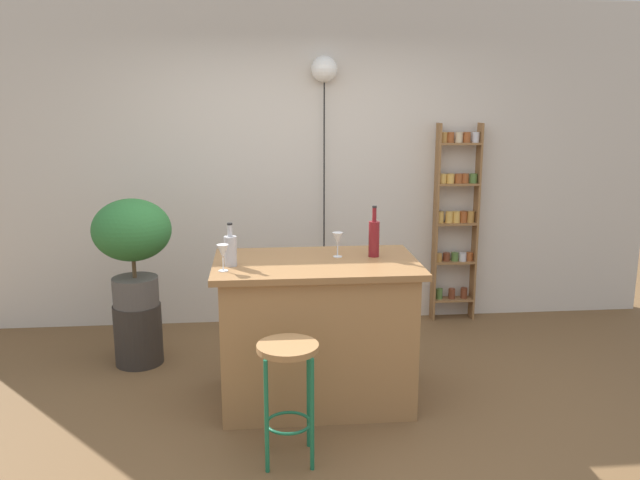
{
  "coord_description": "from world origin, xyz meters",
  "views": [
    {
      "loc": [
        -0.35,
        -3.71,
        1.99
      ],
      "look_at": [
        0.05,
        0.55,
        1.04
      ],
      "focal_mm": 36.34,
      "sensor_mm": 36.0,
      "label": 1
    }
  ],
  "objects_px": {
    "wine_glass_left": "(338,239)",
    "pendant_globe_light": "(324,73)",
    "bottle_olive_oil": "(374,238)",
    "bar_stool": "(288,374)",
    "bottle_soda_blue": "(230,250)",
    "spice_shelf": "(456,217)",
    "potted_plant": "(132,239)",
    "plant_stool": "(138,334)",
    "wine_glass_center": "(223,252)"
  },
  "relations": [
    {
      "from": "potted_plant",
      "to": "bottle_soda_blue",
      "type": "height_order",
      "value": "potted_plant"
    },
    {
      "from": "wine_glass_left",
      "to": "pendant_globe_light",
      "type": "bearing_deg",
      "value": 87.83
    },
    {
      "from": "bar_stool",
      "to": "bottle_soda_blue",
      "type": "distance_m",
      "value": 0.91
    },
    {
      "from": "bar_stool",
      "to": "spice_shelf",
      "type": "xyz_separation_m",
      "value": [
        1.6,
        2.24,
        0.43
      ]
    },
    {
      "from": "spice_shelf",
      "to": "potted_plant",
      "type": "height_order",
      "value": "spice_shelf"
    },
    {
      "from": "spice_shelf",
      "to": "plant_stool",
      "type": "height_order",
      "value": "spice_shelf"
    },
    {
      "from": "pendant_globe_light",
      "to": "potted_plant",
      "type": "bearing_deg",
      "value": -151.51
    },
    {
      "from": "wine_glass_left",
      "to": "bottle_soda_blue",
      "type": "bearing_deg",
      "value": -166.38
    },
    {
      "from": "bar_stool",
      "to": "potted_plant",
      "type": "height_order",
      "value": "potted_plant"
    },
    {
      "from": "bar_stool",
      "to": "pendant_globe_light",
      "type": "height_order",
      "value": "pendant_globe_light"
    },
    {
      "from": "bottle_olive_oil",
      "to": "wine_glass_center",
      "type": "distance_m",
      "value": 1.01
    },
    {
      "from": "wine_glass_center",
      "to": "bottle_soda_blue",
      "type": "bearing_deg",
      "value": 71.32
    },
    {
      "from": "bar_stool",
      "to": "pendant_globe_light",
      "type": "distance_m",
      "value": 2.85
    },
    {
      "from": "plant_stool",
      "to": "spice_shelf",
      "type": "bearing_deg",
      "value": 16.36
    },
    {
      "from": "potted_plant",
      "to": "pendant_globe_light",
      "type": "xyz_separation_m",
      "value": [
        1.5,
        0.81,
        1.22
      ]
    },
    {
      "from": "bottle_olive_oil",
      "to": "wine_glass_left",
      "type": "bearing_deg",
      "value": 177.11
    },
    {
      "from": "bottle_soda_blue",
      "to": "bottle_olive_oil",
      "type": "xyz_separation_m",
      "value": [
        0.93,
        0.16,
        0.03
      ]
    },
    {
      "from": "bottle_olive_oil",
      "to": "wine_glass_left",
      "type": "xyz_separation_m",
      "value": [
        -0.24,
        0.01,
        -0.01
      ]
    },
    {
      "from": "bottle_olive_oil",
      "to": "wine_glass_center",
      "type": "height_order",
      "value": "bottle_olive_oil"
    },
    {
      "from": "bottle_soda_blue",
      "to": "pendant_globe_light",
      "type": "distance_m",
      "value": 2.1
    },
    {
      "from": "bar_stool",
      "to": "wine_glass_center",
      "type": "bearing_deg",
      "value": 124.42
    },
    {
      "from": "wine_glass_left",
      "to": "bar_stool",
      "type": "bearing_deg",
      "value": -114.26
    },
    {
      "from": "bottle_soda_blue",
      "to": "wine_glass_left",
      "type": "height_order",
      "value": "bottle_soda_blue"
    },
    {
      "from": "bottle_soda_blue",
      "to": "wine_glass_left",
      "type": "relative_size",
      "value": 1.66
    },
    {
      "from": "plant_stool",
      "to": "wine_glass_left",
      "type": "relative_size",
      "value": 2.83
    },
    {
      "from": "plant_stool",
      "to": "bottle_soda_blue",
      "type": "bearing_deg",
      "value": -46.8
    },
    {
      "from": "bottle_soda_blue",
      "to": "wine_glass_left",
      "type": "xyz_separation_m",
      "value": [
        0.69,
        0.17,
        0.01
      ]
    },
    {
      "from": "potted_plant",
      "to": "pendant_globe_light",
      "type": "relative_size",
      "value": 0.35
    },
    {
      "from": "bar_stool",
      "to": "plant_stool",
      "type": "xyz_separation_m",
      "value": [
        -1.07,
        1.45,
        -0.28
      ]
    },
    {
      "from": "spice_shelf",
      "to": "plant_stool",
      "type": "relative_size",
      "value": 3.81
    },
    {
      "from": "bar_stool",
      "to": "potted_plant",
      "type": "relative_size",
      "value": 0.85
    },
    {
      "from": "bar_stool",
      "to": "bottle_soda_blue",
      "type": "relative_size",
      "value": 2.5
    },
    {
      "from": "wine_glass_left",
      "to": "spice_shelf",
      "type": "bearing_deg",
      "value": 48.99
    },
    {
      "from": "plant_stool",
      "to": "bottle_olive_oil",
      "type": "relative_size",
      "value": 1.37
    },
    {
      "from": "wine_glass_center",
      "to": "potted_plant",
      "type": "bearing_deg",
      "value": 127.67
    },
    {
      "from": "wine_glass_center",
      "to": "pendant_globe_light",
      "type": "distance_m",
      "value": 2.2
    },
    {
      "from": "bottle_olive_oil",
      "to": "potted_plant",
      "type": "bearing_deg",
      "value": 159.03
    },
    {
      "from": "spice_shelf",
      "to": "wine_glass_left",
      "type": "bearing_deg",
      "value": -131.01
    },
    {
      "from": "bottle_soda_blue",
      "to": "bottle_olive_oil",
      "type": "height_order",
      "value": "bottle_olive_oil"
    },
    {
      "from": "plant_stool",
      "to": "potted_plant",
      "type": "distance_m",
      "value": 0.74
    },
    {
      "from": "plant_stool",
      "to": "pendant_globe_light",
      "type": "distance_m",
      "value": 2.59
    },
    {
      "from": "spice_shelf",
      "to": "bottle_olive_oil",
      "type": "relative_size",
      "value": 5.22
    },
    {
      "from": "spice_shelf",
      "to": "bottle_olive_oil",
      "type": "xyz_separation_m",
      "value": [
        -0.99,
        -1.43,
        0.15
      ]
    },
    {
      "from": "spice_shelf",
      "to": "potted_plant",
      "type": "bearing_deg",
      "value": -163.64
    },
    {
      "from": "bottle_olive_oil",
      "to": "pendant_globe_light",
      "type": "bearing_deg",
      "value": 97.2
    },
    {
      "from": "wine_glass_center",
      "to": "wine_glass_left",
      "type": "bearing_deg",
      "value": 21.47
    },
    {
      "from": "spice_shelf",
      "to": "bottle_soda_blue",
      "type": "distance_m",
      "value": 2.5
    },
    {
      "from": "plant_stool",
      "to": "wine_glass_left",
      "type": "height_order",
      "value": "wine_glass_left"
    },
    {
      "from": "bottle_olive_oil",
      "to": "wine_glass_left",
      "type": "distance_m",
      "value": 0.24
    },
    {
      "from": "potted_plant",
      "to": "bar_stool",
      "type": "bearing_deg",
      "value": -53.49
    }
  ]
}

